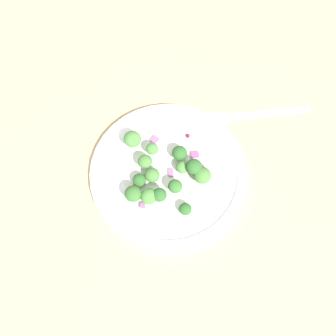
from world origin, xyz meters
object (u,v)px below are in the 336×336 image
(plate, at_px, (168,172))
(broccoli_floret_0, at_px, (194,167))
(broccoli_floret_1, at_px, (152,149))
(broccoli_floret_2, at_px, (160,195))
(fork, at_px, (252,114))

(plate, xyz_separation_m, broccoli_floret_0, (0.02, 0.04, 0.03))
(broccoli_floret_1, xyz_separation_m, broccoli_floret_2, (0.08, -0.02, 0.00))
(plate, distance_m, fork, 0.19)
(broccoli_floret_1, relative_size, fork, 0.11)
(broccoli_floret_1, bearing_deg, fork, 90.09)
(broccoli_floret_2, bearing_deg, plate, 139.69)
(plate, bearing_deg, fork, 102.46)
(broccoli_floret_0, relative_size, fork, 0.15)
(fork, bearing_deg, broccoli_floret_2, -69.99)
(plate, distance_m, broccoli_floret_1, 0.05)
(broccoli_floret_2, relative_size, fork, 0.13)
(plate, xyz_separation_m, broccoli_floret_1, (-0.04, -0.01, 0.02))
(plate, height_order, broccoli_floret_2, broccoli_floret_2)
(broccoli_floret_2, bearing_deg, broccoli_floret_1, 164.05)
(plate, relative_size, broccoli_floret_0, 9.71)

